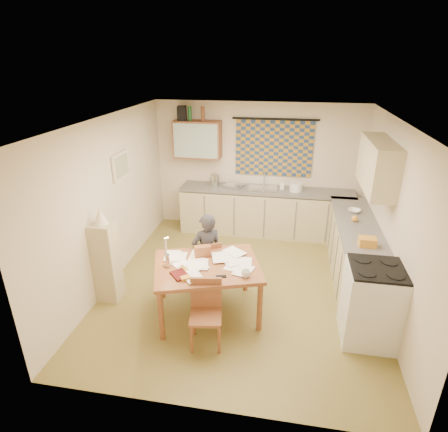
% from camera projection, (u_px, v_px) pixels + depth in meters
% --- Properties ---
extents(floor, '(4.00, 4.50, 0.02)m').
position_uv_depth(floor, '(241.00, 286.00, 5.78)').
color(floor, olive).
rests_on(floor, ground).
extents(ceiling, '(4.00, 4.50, 0.02)m').
position_uv_depth(ceiling, '(245.00, 120.00, 4.79)').
color(ceiling, white).
rests_on(ceiling, floor).
extents(wall_back, '(4.00, 0.02, 2.50)m').
position_uv_depth(wall_back, '(258.00, 168.00, 7.33)').
color(wall_back, beige).
rests_on(wall_back, floor).
extents(wall_front, '(4.00, 0.02, 2.50)m').
position_uv_depth(wall_front, '(209.00, 308.00, 3.24)').
color(wall_front, beige).
rests_on(wall_front, floor).
extents(wall_left, '(0.02, 4.50, 2.50)m').
position_uv_depth(wall_left, '(110.00, 202.00, 5.61)').
color(wall_left, beige).
rests_on(wall_left, floor).
extents(wall_right, '(0.02, 4.50, 2.50)m').
position_uv_depth(wall_right, '(393.00, 221.00, 4.96)').
color(wall_right, beige).
rests_on(wall_right, floor).
extents(window_blind, '(1.45, 0.03, 1.05)m').
position_uv_depth(window_blind, '(274.00, 148.00, 7.09)').
color(window_blind, navy).
rests_on(window_blind, wall_back).
extents(curtain_rod, '(1.60, 0.04, 0.04)m').
position_uv_depth(curtain_rod, '(275.00, 119.00, 6.86)').
color(curtain_rod, black).
rests_on(curtain_rod, wall_back).
extents(wall_cabinet, '(0.90, 0.34, 0.70)m').
position_uv_depth(wall_cabinet, '(198.00, 139.00, 7.14)').
color(wall_cabinet, brown).
rests_on(wall_cabinet, wall_back).
extents(wall_cabinet_glass, '(0.84, 0.02, 0.64)m').
position_uv_depth(wall_cabinet_glass, '(195.00, 141.00, 6.98)').
color(wall_cabinet_glass, '#99B2A5').
rests_on(wall_cabinet_glass, wall_back).
extents(upper_cabinet_right, '(0.34, 1.30, 0.70)m').
position_uv_depth(upper_cabinet_right, '(378.00, 165.00, 5.25)').
color(upper_cabinet_right, tan).
rests_on(upper_cabinet_right, wall_right).
extents(framed_print, '(0.04, 0.50, 0.40)m').
position_uv_depth(framed_print, '(120.00, 166.00, 5.78)').
color(framed_print, beige).
rests_on(framed_print, wall_left).
extents(print_canvas, '(0.01, 0.42, 0.32)m').
position_uv_depth(print_canvas, '(122.00, 166.00, 5.78)').
color(print_canvas, '#BBB8A6').
rests_on(print_canvas, wall_left).
extents(counter_back, '(3.30, 0.62, 0.92)m').
position_uv_depth(counter_back, '(265.00, 212.00, 7.33)').
color(counter_back, tan).
rests_on(counter_back, floor).
extents(counter_right, '(0.62, 2.95, 0.92)m').
position_uv_depth(counter_right, '(357.00, 260.00, 5.61)').
color(counter_right, tan).
rests_on(counter_right, floor).
extents(stove, '(0.65, 0.65, 1.01)m').
position_uv_depth(stove, '(372.00, 304.00, 4.52)').
color(stove, white).
rests_on(stove, floor).
extents(sink, '(0.56, 0.46, 0.10)m').
position_uv_depth(sink, '(262.00, 191.00, 7.17)').
color(sink, silver).
rests_on(sink, counter_back).
extents(tap, '(0.04, 0.04, 0.28)m').
position_uv_depth(tap, '(264.00, 179.00, 7.26)').
color(tap, silver).
rests_on(tap, counter_back).
extents(dish_rack, '(0.43, 0.40, 0.06)m').
position_uv_depth(dish_rack, '(234.00, 186.00, 7.24)').
color(dish_rack, silver).
rests_on(dish_rack, counter_back).
extents(kettle, '(0.20, 0.20, 0.24)m').
position_uv_depth(kettle, '(215.00, 180.00, 7.26)').
color(kettle, silver).
rests_on(kettle, counter_back).
extents(mixing_bowl, '(0.30, 0.30, 0.16)m').
position_uv_depth(mixing_bowl, '(296.00, 187.00, 7.03)').
color(mixing_bowl, white).
rests_on(mixing_bowl, counter_back).
extents(soap_bottle, '(0.08, 0.08, 0.17)m').
position_uv_depth(soap_bottle, '(282.00, 185.00, 7.11)').
color(soap_bottle, white).
rests_on(soap_bottle, counter_back).
extents(bowl, '(0.35, 0.35, 0.05)m').
position_uv_depth(bowl, '(354.00, 211.00, 6.08)').
color(bowl, white).
rests_on(bowl, counter_right).
extents(orange_bag, '(0.22, 0.17, 0.12)m').
position_uv_depth(orange_bag, '(367.00, 242.00, 4.99)').
color(orange_bag, orange).
rests_on(orange_bag, counter_right).
extents(fruit_orange, '(0.10, 0.10, 0.10)m').
position_uv_depth(fruit_orange, '(355.00, 219.00, 5.72)').
color(fruit_orange, orange).
rests_on(fruit_orange, counter_right).
extents(speaker, '(0.19, 0.22, 0.26)m').
position_uv_depth(speaker, '(182.00, 113.00, 6.99)').
color(speaker, black).
rests_on(speaker, wall_cabinet).
extents(bottle_green, '(0.08, 0.08, 0.26)m').
position_uv_depth(bottle_green, '(190.00, 113.00, 6.97)').
color(bottle_green, '#195926').
rests_on(bottle_green, wall_cabinet).
extents(bottle_brown, '(0.07, 0.07, 0.26)m').
position_uv_depth(bottle_brown, '(203.00, 114.00, 6.93)').
color(bottle_brown, brown).
rests_on(bottle_brown, wall_cabinet).
extents(dining_table, '(1.60, 1.40, 0.75)m').
position_uv_depth(dining_table, '(208.00, 289.00, 5.03)').
color(dining_table, brown).
rests_on(dining_table, floor).
extents(chair_far, '(0.52, 0.52, 0.83)m').
position_uv_depth(chair_far, '(206.00, 274.00, 5.60)').
color(chair_far, brown).
rests_on(chair_far, floor).
extents(chair_near, '(0.43, 0.43, 0.84)m').
position_uv_depth(chair_near, '(206.00, 325.00, 4.53)').
color(chair_near, brown).
rests_on(chair_near, floor).
extents(person, '(0.72, 0.71, 1.25)m').
position_uv_depth(person, '(207.00, 254.00, 5.42)').
color(person, black).
rests_on(person, floor).
extents(shelf_stand, '(0.32, 0.30, 1.18)m').
position_uv_depth(shelf_stand, '(107.00, 262.00, 5.26)').
color(shelf_stand, tan).
rests_on(shelf_stand, floor).
extents(lampshade, '(0.20, 0.20, 0.22)m').
position_uv_depth(lampshade, '(100.00, 216.00, 4.99)').
color(lampshade, beige).
rests_on(lampshade, shelf_stand).
extents(letter_rack, '(0.24, 0.18, 0.16)m').
position_uv_depth(letter_rack, '(203.00, 251.00, 5.06)').
color(letter_rack, brown).
rests_on(letter_rack, dining_table).
extents(mug, '(0.16, 0.16, 0.09)m').
position_uv_depth(mug, '(246.00, 274.00, 4.60)').
color(mug, white).
rests_on(mug, dining_table).
extents(magazine, '(0.42, 0.42, 0.02)m').
position_uv_depth(magazine, '(173.00, 277.00, 4.60)').
color(magazine, '#6E0808').
rests_on(magazine, dining_table).
extents(book, '(0.23, 0.28, 0.02)m').
position_uv_depth(book, '(177.00, 271.00, 4.73)').
color(book, orange).
rests_on(book, dining_table).
extents(orange_box, '(0.14, 0.14, 0.04)m').
position_uv_depth(orange_box, '(185.00, 278.00, 4.55)').
color(orange_box, orange).
rests_on(orange_box, dining_table).
extents(eyeglasses, '(0.14, 0.07, 0.02)m').
position_uv_depth(eyeglasses, '(221.00, 276.00, 4.61)').
color(eyeglasses, black).
rests_on(eyeglasses, dining_table).
extents(candle_holder, '(0.08, 0.08, 0.18)m').
position_uv_depth(candle_holder, '(168.00, 261.00, 4.80)').
color(candle_holder, silver).
rests_on(candle_holder, dining_table).
extents(candle, '(0.03, 0.03, 0.22)m').
position_uv_depth(candle, '(166.00, 246.00, 4.75)').
color(candle, white).
rests_on(candle, dining_table).
extents(candle_flame, '(0.02, 0.02, 0.02)m').
position_uv_depth(candle_flame, '(168.00, 238.00, 4.69)').
color(candle_flame, '#FFCC66').
rests_on(candle_flame, dining_table).
extents(papers, '(1.27, 1.05, 0.03)m').
position_uv_depth(papers, '(211.00, 261.00, 4.94)').
color(papers, white).
rests_on(papers, dining_table).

